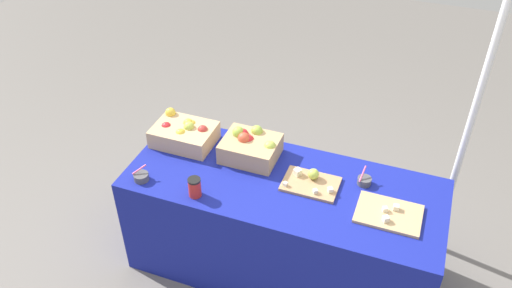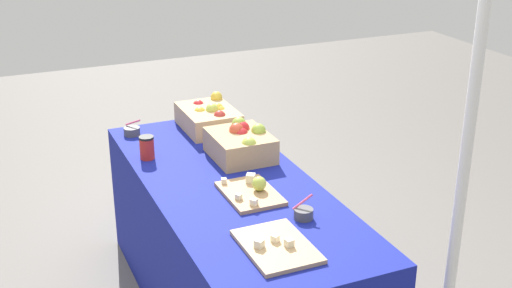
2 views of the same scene
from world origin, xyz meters
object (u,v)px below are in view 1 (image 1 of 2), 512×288
Objects in this scene: coffee_cup at (195,187)px; tent_pole at (467,135)px; apple_crate_left at (184,133)px; sample_bowl_near at (141,177)px; apple_crate_middle at (250,147)px; cutting_board_front at (389,214)px; sample_bowl_mid at (364,181)px; cutting_board_back at (311,182)px.

coffee_cup is 1.64m from tent_pole.
apple_crate_left is 3.21× the size of coffee_cup.
apple_crate_left is 0.44m from sample_bowl_near.
apple_crate_middle is at bearing 1.37° from apple_crate_left.
cutting_board_front is 3.78× the size of sample_bowl_near.
cutting_board_front is at bearing 12.07° from coffee_cup.
sample_bowl_mid is at bearing 130.54° from cutting_board_front.
cutting_board_back is 2.71× the size of coffee_cup.
apple_crate_left reaches higher than cutting_board_front.
sample_bowl_mid is 0.67m from tent_pole.
cutting_board_front is 0.28m from sample_bowl_mid.
apple_crate_left is 1.19× the size of cutting_board_back.
apple_crate_middle reaches higher than cutting_board_back.
apple_crate_middle reaches higher than sample_bowl_near.
coffee_cup is at bearing -110.64° from apple_crate_middle.
coffee_cup is at bearing -56.86° from apple_crate_left.
cutting_board_back is (0.88, -0.11, -0.05)m from apple_crate_left.
sample_bowl_near is 1.95m from tent_pole.
coffee_cup is 0.06× the size of tent_pole.
apple_crate_left is at bearing 123.14° from coffee_cup.
tent_pole reaches higher than sample_bowl_mid.
coffee_cup is (-0.17, -0.45, -0.01)m from apple_crate_middle.
tent_pole is (0.33, 0.59, 0.22)m from cutting_board_front.
cutting_board_back is at bearing 28.45° from coffee_cup.
sample_bowl_mid is 0.05× the size of tent_pole.
sample_bowl_near is 0.36m from coffee_cup.
coffee_cup is at bearing -151.55° from cutting_board_back.
sample_bowl_near is 0.91× the size of sample_bowl_mid.
apple_crate_middle is 0.48m from coffee_cup.
cutting_board_back is 3.46× the size of sample_bowl_near.
cutting_board_back is at bearing -148.52° from tent_pole.
coffee_cup is (-0.60, -0.32, 0.04)m from cutting_board_back.
apple_crate_left is at bearing -167.33° from tent_pole.
sample_bowl_mid is (-0.18, 0.21, 0.01)m from cutting_board_front.
cutting_board_front is 1.45m from sample_bowl_near.
apple_crate_left is 0.52m from coffee_cup.
apple_crate_middle is at bearing 179.24° from sample_bowl_mid.
sample_bowl_near is at bearing -171.24° from cutting_board_front.
apple_crate_middle is (0.46, 0.01, 0.01)m from apple_crate_left.
tent_pole is at bearing 60.55° from cutting_board_front.
sample_bowl_mid is (1.25, 0.43, 0.00)m from sample_bowl_near.
cutting_board_back is 0.17× the size of tent_pole.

